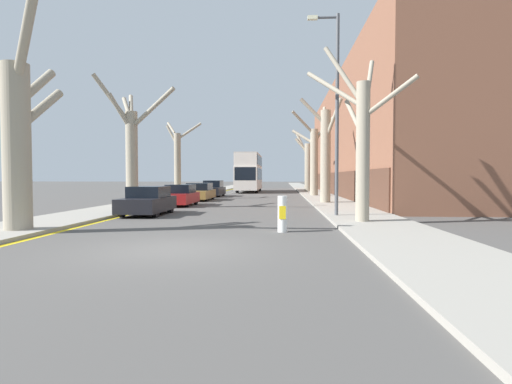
{
  "coord_description": "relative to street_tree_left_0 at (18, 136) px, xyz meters",
  "views": [
    {
      "loc": [
        2.79,
        -9.8,
        1.81
      ],
      "look_at": [
        -0.01,
        33.28,
        0.2
      ],
      "focal_mm": 28.0,
      "sensor_mm": 36.0,
      "label": 1
    }
  ],
  "objects": [
    {
      "name": "street_tree_left_2",
      "position": [
        -0.21,
        20.45,
        -0.02
      ],
      "size": [
        3.3,
        1.99,
        6.61
      ],
      "color": "gray",
      "rests_on": "ground"
    },
    {
      "name": "parked_car_2",
      "position": [
        2.05,
        18.37,
        -2.49
      ],
      "size": [
        1.89,
        4.51,
        1.35
      ],
      "color": "olive",
      "rests_on": "ground"
    },
    {
      "name": "double_decker_bus",
      "position": [
        4.5,
        36.28,
        -0.54
      ],
      "size": [
        2.6,
        11.18,
        4.59
      ],
      "color": "silver",
      "rests_on": "ground"
    },
    {
      "name": "street_tree_right_0",
      "position": [
        11.53,
        3.28,
        0.17
      ],
      "size": [
        3.81,
        3.23,
        7.09
      ],
      "color": "gray",
      "rests_on": "ground"
    },
    {
      "name": "sidewalk_right",
      "position": [
        12.01,
        47.42,
        -3.07
      ],
      "size": [
        3.14,
        120.0,
        0.12
      ],
      "primitive_type": "cube",
      "color": "gray",
      "rests_on": "ground"
    },
    {
      "name": "street_tree_right_2",
      "position": [
        11.45,
        25.17,
        0.47
      ],
      "size": [
        4.31,
        2.03,
        7.93
      ],
      "color": "gray",
      "rests_on": "ground"
    },
    {
      "name": "traffic_bollard",
      "position": [
        8.51,
        0.75,
        -2.54
      ],
      "size": [
        0.31,
        0.32,
        1.19
      ],
      "color": "white",
      "rests_on": "ground"
    },
    {
      "name": "parked_car_3",
      "position": [
        2.05,
        24.65,
        -2.43
      ],
      "size": [
        1.76,
        4.5,
        1.5
      ],
      "color": "black",
      "rests_on": "ground"
    },
    {
      "name": "ground_plane",
      "position": [
        5.7,
        -2.58,
        -3.13
      ],
      "size": [
        300.0,
        300.0,
        0.0
      ],
      "primitive_type": "plane",
      "color": "#4C4947"
    },
    {
      "name": "building_facade_right",
      "position": [
        18.57,
        28.58,
        2.5
      ],
      "size": [
        10.08,
        44.68,
        11.3
      ],
      "color": "brown",
      "rests_on": "ground"
    },
    {
      "name": "parked_car_1",
      "position": [
        2.05,
        12.49,
        -2.49
      ],
      "size": [
        1.72,
        3.96,
        1.34
      ],
      "color": "maroon",
      "rests_on": "ground"
    },
    {
      "name": "street_tree_right_1",
      "position": [
        11.39,
        14.67,
        0.36
      ],
      "size": [
        2.76,
        2.85,
        7.13
      ],
      "color": "gray",
      "rests_on": "ground"
    },
    {
      "name": "street_tree_right_3",
      "position": [
        11.66,
        36.34,
        0.39
      ],
      "size": [
        3.47,
        3.14,
        7.63
      ],
      "color": "gray",
      "rests_on": "ground"
    },
    {
      "name": "parked_car_0",
      "position": [
        2.05,
        6.39,
        -2.48
      ],
      "size": [
        1.77,
        3.98,
        1.37
      ],
      "color": "black",
      "rests_on": "ground"
    },
    {
      "name": "lamp_post",
      "position": [
        10.82,
        5.52,
        1.82
      ],
      "size": [
        1.4,
        0.2,
        8.96
      ],
      "color": "#4C4F54",
      "rests_on": "ground"
    },
    {
      "name": "kerb_line_stripe",
      "position": [
        1.14,
        47.42,
        -3.13
      ],
      "size": [
        0.24,
        120.0,
        0.01
      ],
      "primitive_type": "cube",
      "color": "yellow",
      "rests_on": "ground"
    },
    {
      "name": "street_tree_left_0",
      "position": [
        0.0,
        0.0,
        0.0
      ],
      "size": [
        2.68,
        3.14,
        7.43
      ],
      "color": "gray",
      "rests_on": "ground"
    },
    {
      "name": "street_tree_left_1",
      "position": [
        -0.23,
        10.29,
        0.42
      ],
      "size": [
        4.64,
        4.08,
        7.5
      ],
      "color": "gray",
      "rests_on": "ground"
    },
    {
      "name": "sidewalk_left",
      "position": [
        -0.62,
        47.42,
        -3.07
      ],
      "size": [
        3.14,
        120.0,
        0.12
      ],
      "primitive_type": "cube",
      "color": "gray",
      "rests_on": "ground"
    }
  ]
}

